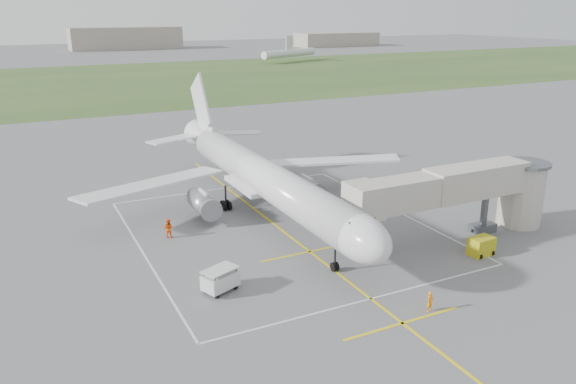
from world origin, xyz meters
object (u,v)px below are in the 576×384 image
jet_bridge (470,191)px  ramp_worker_wing (168,228)px  gpu_unit (481,246)px  ramp_worker_nose (430,302)px  baggage_cart (220,280)px  airliner (262,177)px

jet_bridge → ramp_worker_wing: bearing=154.3°
gpu_unit → ramp_worker_nose: gpu_unit is taller
baggage_cart → ramp_worker_wing: size_ratio=1.69×
jet_bridge → baggage_cart: bearing=-179.8°
baggage_cart → ramp_worker_nose: size_ratio=2.04×
airliner → baggage_cart: airliner is taller
airliner → ramp_worker_nose: bearing=-83.3°
gpu_unit → ramp_worker_nose: 12.43m
gpu_unit → ramp_worker_wing: ramp_worker_wing is taller
jet_bridge → gpu_unit: bearing=-115.4°
jet_bridge → ramp_worker_nose: bearing=-142.1°
airliner → jet_bridge: (15.72, -14.25, 0.35)m
ramp_worker_nose → jet_bridge: bearing=21.4°
ramp_worker_nose → ramp_worker_wing: bearing=104.5°
jet_bridge → gpu_unit: (-1.95, -4.10, -3.91)m
gpu_unit → jet_bridge: bearing=60.5°
airliner → gpu_unit: (13.77, -18.35, -3.55)m
baggage_cart → ramp_worker_nose: 16.29m
jet_bridge → airliner: bearing=137.8°
jet_bridge → gpu_unit: 5.99m
jet_bridge → gpu_unit: jet_bridge is taller
ramp_worker_nose → ramp_worker_wing: size_ratio=0.83×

